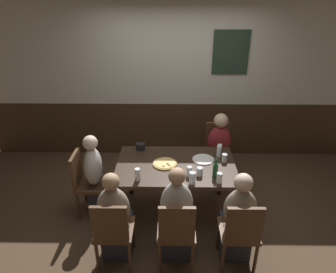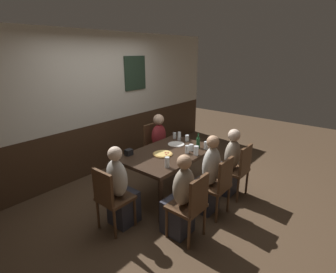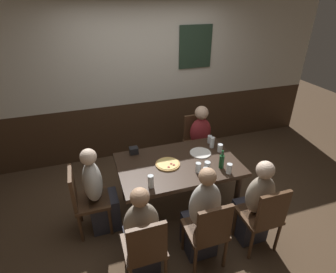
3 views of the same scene
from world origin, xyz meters
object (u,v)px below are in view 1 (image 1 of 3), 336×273
object	(u,v)px
person_left_near	(116,222)
beer_bottle_green	(215,169)
chair_left_near	(113,230)
beer_glass_half	(138,175)
plate_white_large	(203,159)
chair_right_near	(240,231)
person_mid_near	(176,220)
chair_right_far	(217,148)
beer_glass_tall	(200,172)
person_head_west	(99,182)
person_right_far	(219,155)
tumbler_short	(220,149)
condiment_caddy	(141,146)
pint_glass_pale	(224,158)
tumbler_water	(192,178)
highball_clear	(219,178)
chair_mid_near	(176,230)
pint_glass_amber	(219,152)
dining_table	(176,170)
chair_head_west	(86,180)
pint_glass_stout	(189,172)
person_right_near	(237,222)
pizza	(165,164)

from	to	relation	value
person_left_near	beer_bottle_green	size ratio (longest dim) A/B	4.65
chair_left_near	beer_glass_half	size ratio (longest dim) A/B	5.92
plate_white_large	chair_right_near	bearing A→B (deg)	-73.36
person_mid_near	beer_glass_half	xyz separation A→B (m)	(-0.44, 0.39, 0.32)
chair_right_far	beer_glass_tall	xyz separation A→B (m)	(-0.38, -1.13, 0.29)
beer_glass_half	person_mid_near	bearing A→B (deg)	-41.28
person_mid_near	beer_bottle_green	xyz separation A→B (m)	(0.46, 0.48, 0.34)
chair_left_near	person_head_west	distance (m)	0.95
person_right_far	tumbler_short	xyz separation A→B (m)	(-0.06, -0.39, 0.32)
person_head_west	condiment_caddy	size ratio (longest dim) A/B	10.28
beer_glass_tall	pint_glass_pale	bearing A→B (deg)	43.23
person_right_far	beer_glass_tall	distance (m)	1.08
beer_glass_tall	person_left_near	bearing A→B (deg)	-152.32
beer_glass_half	tumbler_water	bearing A→B (deg)	-5.27
chair_left_near	highball_clear	xyz separation A→B (m)	(1.14, 0.51, 0.30)
person_head_west	person_right_far	bearing A→B (deg)	23.81
chair_mid_near	beer_glass_half	bearing A→B (deg)	128.81
pint_glass_pale	pint_glass_amber	size ratio (longest dim) A/B	0.71
person_mid_near	person_left_near	distance (m)	0.65
dining_table	chair_head_west	size ratio (longest dim) A/B	1.69
condiment_caddy	pint_glass_pale	bearing A→B (deg)	-15.75
person_left_near	highball_clear	distance (m)	1.24
chair_left_near	beer_glass_tall	xyz separation A→B (m)	(0.93, 0.65, 0.29)
tumbler_water	tumbler_short	world-z (taller)	tumbler_water
person_head_west	tumbler_water	xyz separation A→B (m)	(1.18, -0.40, 0.33)
dining_table	pint_glass_stout	size ratio (longest dim) A/B	12.21
pint_glass_pale	pint_glass_amber	xyz separation A→B (m)	(-0.05, 0.13, 0.02)
pint_glass_amber	plate_white_large	xyz separation A→B (m)	(-0.21, -0.09, -0.06)
chair_head_west	chair_mid_near	distance (m)	1.46
person_right_far	pint_glass_pale	size ratio (longest dim) A/B	10.41
chair_head_west	beer_bottle_green	size ratio (longest dim) A/B	3.71
chair_head_west	pint_glass_pale	world-z (taller)	chair_head_west
dining_table	person_right_near	bearing A→B (deg)	-48.05
dining_table	chair_right_near	bearing A→B (deg)	-53.74
plate_white_large	person_right_far	bearing A→B (deg)	63.71
beer_glass_half	plate_white_large	bearing A→B (deg)	30.00
pint_glass_amber	chair_head_west	bearing A→B (deg)	-172.99
person_mid_near	beer_glass_half	distance (m)	0.67
chair_right_near	highball_clear	xyz separation A→B (m)	(-0.17, 0.51, 0.30)
beer_glass_half	condiment_caddy	size ratio (longest dim) A/B	1.35
pizza	plate_white_large	bearing A→B (deg)	14.03
tumbler_water	condiment_caddy	xyz separation A→B (m)	(-0.66, 0.79, -0.02)
pint_glass_stout	condiment_caddy	size ratio (longest dim) A/B	1.11
pizza	tumbler_water	world-z (taller)	tumbler_water
pizza	highball_clear	size ratio (longest dim) A/B	2.40
pint_glass_amber	chair_right_far	bearing A→B (deg)	82.42
person_right_near	plate_white_large	size ratio (longest dim) A/B	4.00
pizza	tumbler_short	bearing A→B (deg)	25.13
chair_head_west	person_mid_near	world-z (taller)	person_mid_near
dining_table	tumbler_short	distance (m)	0.69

